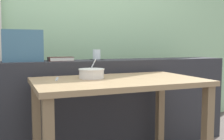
{
  "coord_description": "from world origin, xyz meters",
  "views": [
    {
      "loc": [
        -0.71,
        -1.74,
        0.98
      ],
      "look_at": [
        0.12,
        0.31,
        0.77
      ],
      "focal_mm": 42.45,
      "sensor_mm": 36.0,
      "label": 1
    }
  ],
  "objects_px": {
    "juice_glass": "(97,55)",
    "throw_pillow": "(23,46)",
    "coaster_square": "(97,60)",
    "fork_utensil": "(57,79)",
    "soup_bowl": "(92,73)",
    "closed_book": "(60,59)",
    "breakfast_table": "(118,95)"
  },
  "relations": [
    {
      "from": "closed_book",
      "to": "coaster_square",
      "type": "bearing_deg",
      "value": 8.17
    },
    {
      "from": "soup_bowl",
      "to": "fork_utensil",
      "type": "height_order",
      "value": "soup_bowl"
    },
    {
      "from": "juice_glass",
      "to": "soup_bowl",
      "type": "height_order",
      "value": "juice_glass"
    },
    {
      "from": "soup_bowl",
      "to": "coaster_square",
      "type": "bearing_deg",
      "value": 67.36
    },
    {
      "from": "coaster_square",
      "to": "fork_utensil",
      "type": "distance_m",
      "value": 0.66
    },
    {
      "from": "closed_book",
      "to": "fork_utensil",
      "type": "height_order",
      "value": "closed_book"
    },
    {
      "from": "coaster_square",
      "to": "soup_bowl",
      "type": "xyz_separation_m",
      "value": [
        -0.21,
        -0.5,
        -0.07
      ]
    },
    {
      "from": "throw_pillow",
      "to": "coaster_square",
      "type": "bearing_deg",
      "value": 3.05
    },
    {
      "from": "breakfast_table",
      "to": "coaster_square",
      "type": "xyz_separation_m",
      "value": [
        0.04,
        0.61,
        0.22
      ]
    },
    {
      "from": "fork_utensil",
      "to": "juice_glass",
      "type": "bearing_deg",
      "value": 59.19
    },
    {
      "from": "coaster_square",
      "to": "throw_pillow",
      "type": "relative_size",
      "value": 0.31
    },
    {
      "from": "breakfast_table",
      "to": "coaster_square",
      "type": "height_order",
      "value": "coaster_square"
    },
    {
      "from": "fork_utensil",
      "to": "soup_bowl",
      "type": "bearing_deg",
      "value": 5.27
    },
    {
      "from": "soup_bowl",
      "to": "fork_utensil",
      "type": "xyz_separation_m",
      "value": [
        -0.24,
        0.04,
        -0.03
      ]
    },
    {
      "from": "juice_glass",
      "to": "throw_pillow",
      "type": "distance_m",
      "value": 0.66
    },
    {
      "from": "juice_glass",
      "to": "coaster_square",
      "type": "bearing_deg",
      "value": -90.0
    },
    {
      "from": "closed_book",
      "to": "fork_utensil",
      "type": "bearing_deg",
      "value": -104.45
    },
    {
      "from": "breakfast_table",
      "to": "fork_utensil",
      "type": "distance_m",
      "value": 0.45
    },
    {
      "from": "throw_pillow",
      "to": "fork_utensil",
      "type": "xyz_separation_m",
      "value": [
        0.2,
        -0.43,
        -0.23
      ]
    },
    {
      "from": "coaster_square",
      "to": "soup_bowl",
      "type": "bearing_deg",
      "value": -112.64
    },
    {
      "from": "breakfast_table",
      "to": "coaster_square",
      "type": "distance_m",
      "value": 0.65
    },
    {
      "from": "throw_pillow",
      "to": "fork_utensil",
      "type": "height_order",
      "value": "throw_pillow"
    },
    {
      "from": "coaster_square",
      "to": "closed_book",
      "type": "distance_m",
      "value": 0.35
    },
    {
      "from": "closed_book",
      "to": "juice_glass",
      "type": "bearing_deg",
      "value": 8.17
    },
    {
      "from": "breakfast_table",
      "to": "throw_pillow",
      "type": "height_order",
      "value": "throw_pillow"
    },
    {
      "from": "throw_pillow",
      "to": "fork_utensil",
      "type": "distance_m",
      "value": 0.53
    },
    {
      "from": "juice_glass",
      "to": "fork_utensil",
      "type": "bearing_deg",
      "value": -134.29
    },
    {
      "from": "closed_book",
      "to": "fork_utensil",
      "type": "distance_m",
      "value": 0.44
    },
    {
      "from": "soup_bowl",
      "to": "breakfast_table",
      "type": "bearing_deg",
      "value": -35.29
    },
    {
      "from": "throw_pillow",
      "to": "soup_bowl",
      "type": "relative_size",
      "value": 1.7
    },
    {
      "from": "coaster_square",
      "to": "juice_glass",
      "type": "relative_size",
      "value": 1.09
    },
    {
      "from": "coaster_square",
      "to": "fork_utensil",
      "type": "relative_size",
      "value": 0.59
    }
  ]
}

